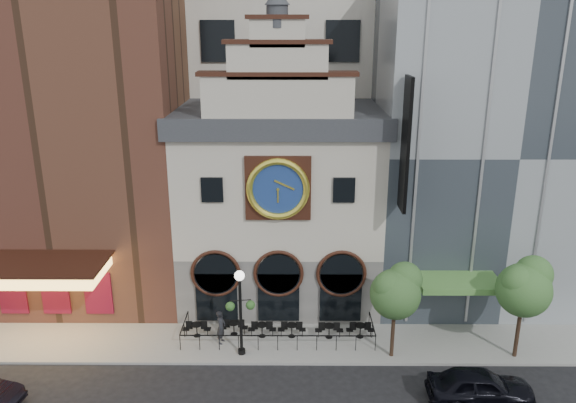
# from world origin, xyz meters

# --- Properties ---
(ground) EXTENTS (120.00, 120.00, 0.00)m
(ground) POSITION_xyz_m (0.00, 0.00, 0.00)
(ground) COLOR black
(ground) RESTS_ON ground
(sidewalk) EXTENTS (44.00, 5.00, 0.15)m
(sidewalk) POSITION_xyz_m (0.00, 2.50, 0.07)
(sidewalk) COLOR gray
(sidewalk) RESTS_ON ground
(clock_building) EXTENTS (12.60, 8.78, 18.65)m
(clock_building) POSITION_xyz_m (0.00, 7.82, 6.69)
(clock_building) COLOR #605E5B
(clock_building) RESTS_ON ground
(theater_building) EXTENTS (14.00, 15.60, 25.00)m
(theater_building) POSITION_xyz_m (-13.00, 9.96, 12.60)
(theater_building) COLOR brown
(theater_building) RESTS_ON ground
(retail_building) EXTENTS (14.00, 14.40, 20.00)m
(retail_building) POSITION_xyz_m (12.99, 9.99, 10.14)
(retail_building) COLOR gray
(retail_building) RESTS_ON ground
(cafe_railing) EXTENTS (10.60, 2.60, 0.90)m
(cafe_railing) POSITION_xyz_m (0.00, 2.50, 0.60)
(cafe_railing) COLOR black
(cafe_railing) RESTS_ON sidewalk
(bistro_0) EXTENTS (1.58, 0.68, 0.90)m
(bistro_0) POSITION_xyz_m (-4.62, 2.62, 0.61)
(bistro_0) COLOR black
(bistro_0) RESTS_ON sidewalk
(bistro_1) EXTENTS (1.58, 0.68, 0.90)m
(bistro_1) POSITION_xyz_m (-2.53, 2.80, 0.61)
(bistro_1) COLOR black
(bistro_1) RESTS_ON sidewalk
(bistro_2) EXTENTS (1.58, 0.68, 0.90)m
(bistro_2) POSITION_xyz_m (-0.92, 2.60, 0.61)
(bistro_2) COLOR black
(bistro_2) RESTS_ON sidewalk
(bistro_3) EXTENTS (1.58, 0.68, 0.90)m
(bistro_3) POSITION_xyz_m (0.77, 2.59, 0.61)
(bistro_3) COLOR black
(bistro_3) RESTS_ON sidewalk
(bistro_4) EXTENTS (1.58, 0.68, 0.90)m
(bistro_4) POSITION_xyz_m (2.87, 2.52, 0.61)
(bistro_4) COLOR black
(bistro_4) RESTS_ON sidewalk
(bistro_5) EXTENTS (1.58, 0.68, 0.90)m
(bistro_5) POSITION_xyz_m (4.64, 2.57, 0.61)
(bistro_5) COLOR black
(bistro_5) RESTS_ON sidewalk
(car_right) EXTENTS (5.00, 2.13, 1.69)m
(car_right) POSITION_xyz_m (9.65, -2.88, 0.84)
(car_right) COLOR black
(car_right) RESTS_ON ground
(pedestrian) EXTENTS (0.60, 0.79, 1.94)m
(pedestrian) POSITION_xyz_m (-3.15, 1.95, 1.12)
(pedestrian) COLOR black
(pedestrian) RESTS_ON sidewalk
(lamppost) EXTENTS (1.55, 0.65, 4.87)m
(lamppost) POSITION_xyz_m (-1.93, 0.87, 3.16)
(lamppost) COLOR black
(lamppost) RESTS_ON sidewalk
(tree_left) EXTENTS (2.73, 2.63, 5.27)m
(tree_left) POSITION_xyz_m (6.15, 0.77, 4.01)
(tree_left) COLOR #382619
(tree_left) RESTS_ON sidewalk
(tree_right) EXTENTS (2.92, 2.81, 5.63)m
(tree_right) POSITION_xyz_m (12.75, 0.78, 4.28)
(tree_right) COLOR #382619
(tree_right) RESTS_ON sidewalk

